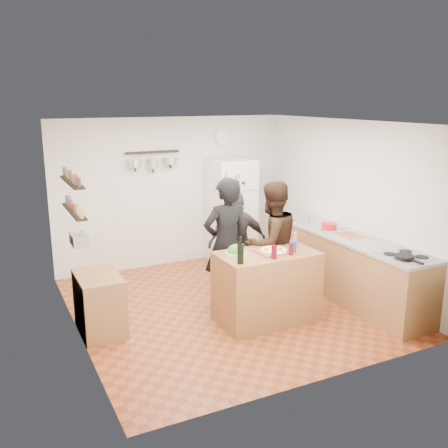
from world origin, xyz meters
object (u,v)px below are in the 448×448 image
person_left (226,244)px  person_center (272,244)px  salt_canister (293,247)px  red_bowl (329,226)px  wine_bottle (241,254)px  skillet (404,257)px  side_table (100,303)px  salad_bowl (236,254)px  counter_run (352,269)px  prep_island (267,287)px  wall_clock (223,137)px  person_back (238,242)px  fridge (231,211)px  pepper_mill (295,241)px

person_left → person_center: bearing=166.4°
salt_canister → person_left: size_ratio=0.08×
person_left → red_bowl: size_ratio=8.11×
wine_bottle → skillet: size_ratio=1.02×
red_bowl → side_table: bearing=178.7°
salad_bowl → counter_run: salad_bowl is taller
counter_run → side_table: (-3.44, 0.57, -0.09)m
prep_island → counter_run: prep_island is taller
person_center → red_bowl: 1.07m
prep_island → person_left: person_left is taller
salad_bowl → wall_clock: bearing=67.2°
prep_island → counter_run: (1.44, 0.06, -0.01)m
person_back → person_left: bearing=58.3°
prep_island → person_left: bearing=116.6°
salt_canister → wall_clock: size_ratio=0.48×
salt_canister → person_back: person_back is taller
skillet → fridge: bearing=101.1°
wall_clock → side_table: size_ratio=0.37×
person_left → person_back: person_left is taller
person_left → skillet: size_ratio=7.82×
prep_island → wine_bottle: 0.79m
wall_clock → person_left: bearing=-115.0°
person_center → red_bowl: person_center is taller
person_back → skillet: 2.36m
skillet → prep_island: bearing=144.3°
wine_bottle → salt_canister: bearing=7.1°
counter_run → red_bowl: (-0.05, 0.49, 0.52)m
red_bowl → person_center: bearing=-174.0°
salad_bowl → person_back: bearing=61.2°
person_center → skillet: size_ratio=7.47×
person_left → person_back: (0.42, 0.47, -0.15)m
wine_bottle → red_bowl: wine_bottle is taller
wine_bottle → person_center: (0.84, 0.66, -0.16)m
prep_island → person_back: person_back is taller
salad_bowl → pepper_mill: 0.87m
red_bowl → salad_bowl: bearing=-164.4°
wall_clock → counter_run: bearing=-74.1°
person_back → skillet: size_ratio=6.50×
wine_bottle → prep_island: bearing=23.7°
wine_bottle → salt_canister: size_ratio=1.64×
skillet → side_table: 3.74m
wine_bottle → person_back: person_back is taller
prep_island → person_center: (0.34, 0.44, 0.41)m
person_center → side_table: bearing=-12.3°
wine_bottle → side_table: size_ratio=0.30×
person_back → red_bowl: 1.37m
wine_bottle → person_left: (0.21, 0.80, -0.12)m
person_left → fridge: bearing=-120.3°
pepper_mill → counter_run: size_ratio=0.06×
salad_bowl → side_table: bearing=159.8°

